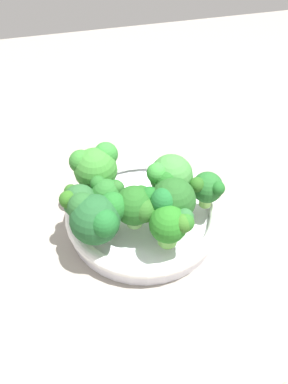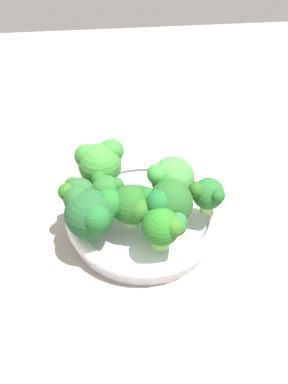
% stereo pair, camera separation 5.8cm
% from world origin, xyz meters
% --- Properties ---
extents(ground_plane, '(1.30, 1.30, 0.03)m').
position_xyz_m(ground_plane, '(0.00, 0.00, -0.01)').
color(ground_plane, gray).
extents(bowl, '(0.23, 0.23, 0.04)m').
position_xyz_m(bowl, '(-0.03, 0.04, 0.02)').
color(bowl, white).
rests_on(bowl, ground_plane).
extents(broccoli_floret_0, '(0.06, 0.06, 0.06)m').
position_xyz_m(broccoli_floret_0, '(-0.01, 0.07, 0.07)').
color(broccoli_floret_0, '#86C267').
rests_on(broccoli_floret_0, bowl).
extents(broccoli_floret_1, '(0.07, 0.07, 0.08)m').
position_xyz_m(broccoli_floret_1, '(-0.07, 0.04, 0.08)').
color(broccoli_floret_1, '#85CA5E').
rests_on(broccoli_floret_1, bowl).
extents(broccoli_floret_2, '(0.07, 0.06, 0.07)m').
position_xyz_m(broccoli_floret_2, '(0.03, -0.01, 0.08)').
color(broccoli_floret_2, '#8ED26C').
rests_on(broccoli_floret_2, bowl).
extents(broccoli_floret_3, '(0.08, 0.07, 0.07)m').
position_xyz_m(broccoli_floret_3, '(0.04, 0.08, 0.08)').
color(broccoli_floret_3, '#92C460').
rests_on(broccoli_floret_3, bowl).
extents(broccoli_floret_4, '(0.06, 0.05, 0.06)m').
position_xyz_m(broccoli_floret_4, '(-0.05, 0.11, 0.07)').
color(broccoli_floret_4, '#76C152').
rests_on(broccoli_floret_4, bowl).
extents(broccoli_floret_5, '(0.06, 0.07, 0.07)m').
position_xyz_m(broccoli_floret_5, '(-0.06, 0.07, 0.08)').
color(broccoli_floret_5, '#83C04E').
rests_on(broccoli_floret_5, bowl).
extents(broccoli_floret_6, '(0.05, 0.05, 0.06)m').
position_xyz_m(broccoli_floret_6, '(-0.12, 0.06, 0.07)').
color(broccoli_floret_6, '#8ACC5A').
rests_on(broccoli_floret_6, bowl).
extents(broccoli_floret_7, '(0.05, 0.05, 0.06)m').
position_xyz_m(broccoli_floret_7, '(0.06, 0.04, 0.07)').
color(broccoli_floret_7, '#88B651').
rests_on(broccoli_floret_7, bowl).
extents(broccoli_floret_8, '(0.05, 0.05, 0.06)m').
position_xyz_m(broccoli_floret_8, '(0.02, 0.04, 0.07)').
color(broccoli_floret_8, '#83B354').
rests_on(broccoli_floret_8, bowl).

